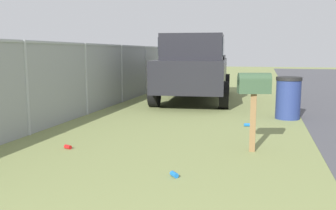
{
  "coord_description": "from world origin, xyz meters",
  "views": [
    {
      "loc": [
        -0.02,
        -0.61,
        1.56
      ],
      "look_at": [
        4.95,
        0.7,
        0.81
      ],
      "focal_mm": 39.1,
      "sensor_mm": 36.0,
      "label": 1
    }
  ],
  "objects": [
    {
      "name": "litter_can_midfield_a",
      "position": [
        5.14,
        2.42,
        0.03
      ],
      "size": [
        0.1,
        0.14,
        0.07
      ],
      "primitive_type": "cylinder",
      "rotation": [
        0.0,
        1.57,
        4.36
      ],
      "color": "red",
      "rests_on": "ground"
    },
    {
      "name": "litter_can_near_hydrant",
      "position": [
        4.27,
        0.44,
        0.03
      ],
      "size": [
        0.13,
        0.13,
        0.07
      ],
      "primitive_type": "cylinder",
      "rotation": [
        0.0,
        1.57,
        3.88
      ],
      "color": "blue",
      "rests_on": "ground"
    },
    {
      "name": "mailbox",
      "position": [
        5.76,
        -0.47,
        0.99
      ],
      "size": [
        0.32,
        0.53,
        1.24
      ],
      "rotation": [
        0.0,
        0.0,
        0.25
      ],
      "color": "brown",
      "rests_on": "ground"
    },
    {
      "name": "fence_section",
      "position": [
        8.21,
        3.65,
        0.96
      ],
      "size": [
        14.22,
        0.07,
        1.78
      ],
      "color": "#9EA3A8",
      "rests_on": "ground"
    },
    {
      "name": "pickup_truck",
      "position": [
        11.52,
        1.55,
        1.11
      ],
      "size": [
        5.36,
        2.58,
        2.09
      ],
      "rotation": [
        0.0,
        0.0,
        3.23
      ],
      "color": "black",
      "rests_on": "ground"
    },
    {
      "name": "trash_bin",
      "position": [
        8.89,
        -1.18,
        0.5
      ],
      "size": [
        0.59,
        0.59,
        0.98
      ],
      "color": "navy",
      "rests_on": "ground"
    },
    {
      "name": "litter_can_far_scatter",
      "position": [
        7.72,
        -0.3,
        0.03
      ],
      "size": [
        0.1,
        0.13,
        0.07
      ],
      "primitive_type": "cylinder",
      "rotation": [
        0.0,
        1.57,
        5.0
      ],
      "color": "blue",
      "rests_on": "ground"
    }
  ]
}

